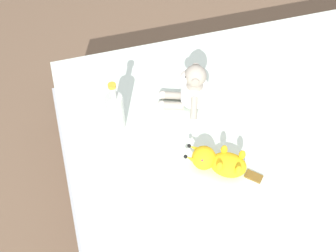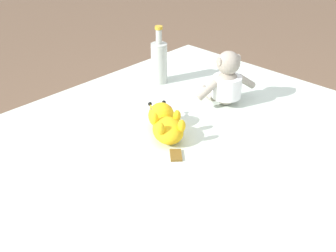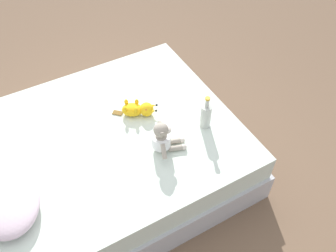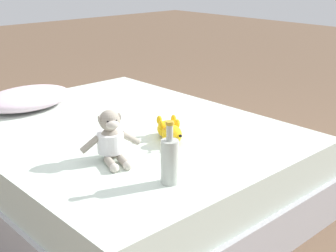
% 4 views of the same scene
% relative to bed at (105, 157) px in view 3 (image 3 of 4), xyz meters
% --- Properties ---
extents(ground_plane, '(16.00, 16.00, 0.00)m').
position_rel_bed_xyz_m(ground_plane, '(0.00, 0.00, -0.22)').
color(ground_plane, brown).
extents(bed, '(1.52, 1.90, 0.45)m').
position_rel_bed_xyz_m(bed, '(0.00, 0.00, 0.00)').
color(bed, '#B2B2B7').
rests_on(bed, ground_plane).
extents(pillow, '(0.60, 0.43, 0.12)m').
position_rel_bed_xyz_m(pillow, '(-0.20, 0.67, 0.29)').
color(pillow, silver).
rests_on(pillow, bed).
extents(plush_monkey, '(0.28, 0.24, 0.24)m').
position_rel_bed_xyz_m(plush_monkey, '(-0.29, -0.33, 0.33)').
color(plush_monkey, '#9E9384').
rests_on(plush_monkey, bed).
extents(plush_yellow_creature, '(0.23, 0.30, 0.10)m').
position_rel_bed_xyz_m(plush_yellow_creature, '(0.07, -0.33, 0.28)').
color(plush_yellow_creature, yellow).
rests_on(plush_yellow_creature, bed).
extents(glass_bottle, '(0.07, 0.07, 0.27)m').
position_rel_bed_xyz_m(glass_bottle, '(-0.26, -0.68, 0.33)').
color(glass_bottle, '#B7BCB2').
rests_on(glass_bottle, bed).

